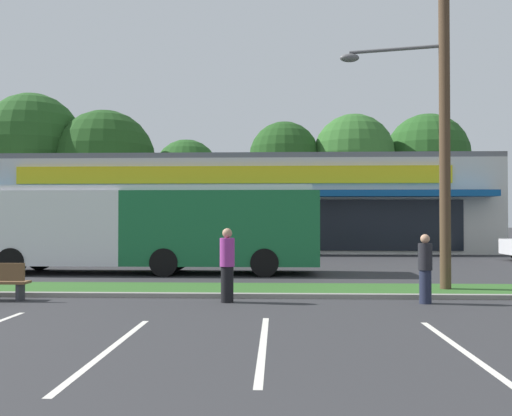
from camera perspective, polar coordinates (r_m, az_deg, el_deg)
grass_median at (r=15.76m, az=2.36°, el=-8.34°), size 56.00×2.20×0.12m
curb_lip at (r=14.55m, az=2.38°, el=-8.96°), size 56.00×0.24×0.12m
parking_stripe_1 at (r=9.32m, az=-14.72°, el=-13.78°), size 0.12×4.80×0.01m
parking_stripe_2 at (r=9.34m, az=0.72°, el=-13.78°), size 0.12×4.80×0.01m
parking_stripe_3 at (r=9.43m, az=20.56°, el=-13.59°), size 0.12×4.80×0.01m
storefront_building at (r=37.38m, az=-1.84°, el=0.28°), size 31.11×12.64×5.83m
tree_far_left at (r=49.69m, az=-21.87°, el=6.32°), size 7.90×7.90×12.32m
tree_left at (r=47.72m, az=-15.17°, el=4.75°), size 8.19×8.19×10.94m
tree_mid_left at (r=49.18m, az=-7.11°, el=3.66°), size 5.68×5.68×8.94m
tree_mid at (r=45.08m, az=2.91°, el=5.22°), size 5.65×5.65×9.82m
tree_mid_right at (r=45.61m, az=9.96°, el=5.42°), size 6.45×6.45×10.42m
tree_right at (r=49.00m, az=17.12°, el=5.12°), size 7.00×7.00×10.79m
utility_pole at (r=16.49m, az=18.19°, el=9.62°), size 3.15×2.37×9.51m
city_bus at (r=21.33m, az=-11.29°, el=-1.81°), size 12.97×2.69×3.25m
car_1 at (r=27.12m, az=-4.28°, el=-3.74°), size 4.57×1.87×1.52m
pedestrian_near_bench at (r=14.14m, az=16.91°, el=-5.95°), size 0.34×0.34×1.67m
pedestrian_mid at (r=13.76m, az=-2.96°, el=-5.84°), size 0.37×0.37×1.81m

